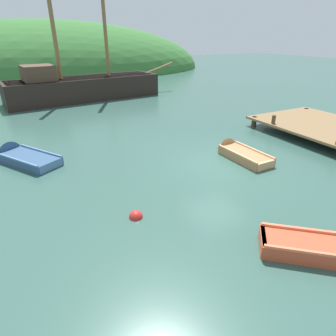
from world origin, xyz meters
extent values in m
plane|color=#33564C|center=(0.00, 0.00, 0.00)|extent=(120.00, 120.00, 0.00)
cube|color=olive|center=(7.33, 0.00, 0.49)|extent=(5.14, 7.39, 0.12)
cylinder|color=#4F3D27|center=(5.11, 3.35, -0.02)|extent=(0.28, 0.28, 1.15)
cylinder|color=#4F3D27|center=(9.55, 3.35, -0.02)|extent=(0.28, 0.28, 1.15)
cylinder|color=#4F3D27|center=(5.01, 1.85, 0.78)|extent=(0.20, 0.20, 0.45)
ellipsoid|color=#387033|center=(-2.13, 35.92, 0.00)|extent=(46.22, 22.04, 13.65)
cube|color=black|center=(-1.77, 15.82, 0.48)|extent=(12.45, 4.58, 2.56)
cube|color=#997A51|center=(-1.77, 15.82, 1.71)|extent=(11.94, 4.27, 0.10)
cylinder|color=olive|center=(5.48, 16.61, 2.06)|extent=(2.95, 0.52, 0.97)
cylinder|color=olive|center=(0.41, 16.06, 6.76)|extent=(0.28, 0.28, 9.99)
cylinder|color=olive|center=(-3.58, 15.62, 6.26)|extent=(0.30, 0.30, 8.99)
cube|color=#4C3828|center=(-5.15, 15.45, 2.31)|extent=(2.44, 2.52, 1.10)
cube|color=#335175|center=(-6.99, 3.65, 0.11)|extent=(2.45, 2.92, 0.46)
cone|color=#335175|center=(-7.87, 5.08, 0.11)|extent=(1.34, 1.18, 1.16)
cube|color=#4F75A1|center=(-6.32, 2.55, 0.18)|extent=(1.00, 0.68, 0.32)
cube|color=#4F75A1|center=(-7.24, 4.05, 0.28)|extent=(1.05, 0.74, 0.05)
cube|color=#4F75A1|center=(-6.75, 3.25, 0.28)|extent=(1.05, 0.74, 0.05)
cube|color=#4F75A1|center=(-6.51, 3.95, 0.37)|extent=(1.45, 2.28, 0.07)
cube|color=#4F75A1|center=(-7.48, 3.35, 0.37)|extent=(1.45, 2.28, 0.07)
cube|color=#C64C2D|center=(-1.25, -5.61, 0.12)|extent=(2.63, 2.44, 0.49)
cube|color=#FF6E48|center=(-2.22, -4.79, 0.20)|extent=(0.65, 0.73, 0.34)
cube|color=#FF6E48|center=(-1.60, -5.31, 0.31)|extent=(0.71, 0.79, 0.05)
cube|color=#FF6E48|center=(-1.54, -5.95, 0.40)|extent=(2.03, 1.74, 0.07)
cube|color=#FF6E48|center=(-0.97, -5.28, 0.40)|extent=(2.03, 1.74, 0.07)
cube|color=#9E7047|center=(1.22, -0.28, 0.11)|extent=(1.11, 2.40, 0.46)
cone|color=#9E7047|center=(1.19, 1.21, 0.11)|extent=(1.02, 0.64, 1.00)
cube|color=tan|center=(1.25, -1.42, 0.18)|extent=(0.95, 0.14, 0.32)
cube|color=tan|center=(1.21, 0.14, 0.28)|extent=(0.97, 0.20, 0.05)
cube|color=tan|center=(1.23, -0.70, 0.28)|extent=(0.97, 0.20, 0.05)
cube|color=tan|center=(1.71, -0.27, 0.37)|extent=(0.14, 2.33, 0.07)
cube|color=tan|center=(0.73, -0.29, 0.37)|extent=(0.14, 2.33, 0.07)
sphere|color=red|center=(-4.55, -2.07, 0.00)|extent=(0.42, 0.42, 0.42)
camera|label=1|loc=(-7.01, -8.74, 4.90)|focal=30.56mm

